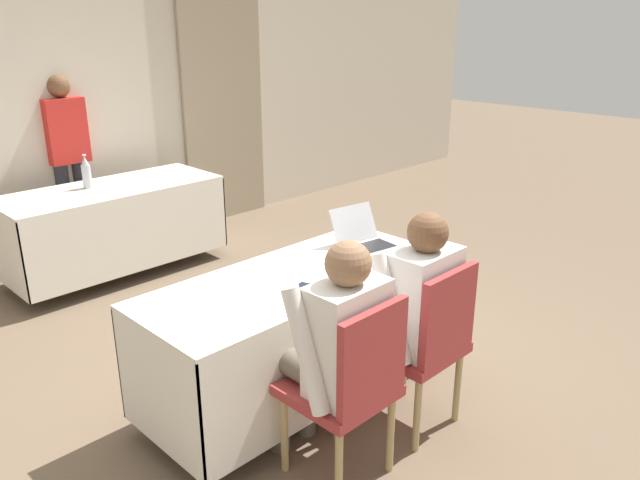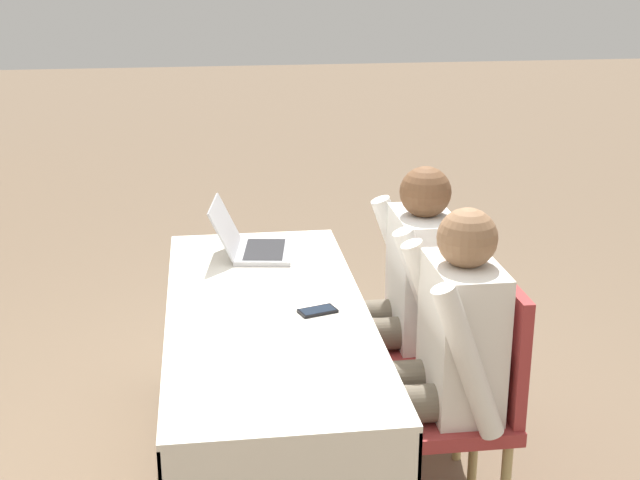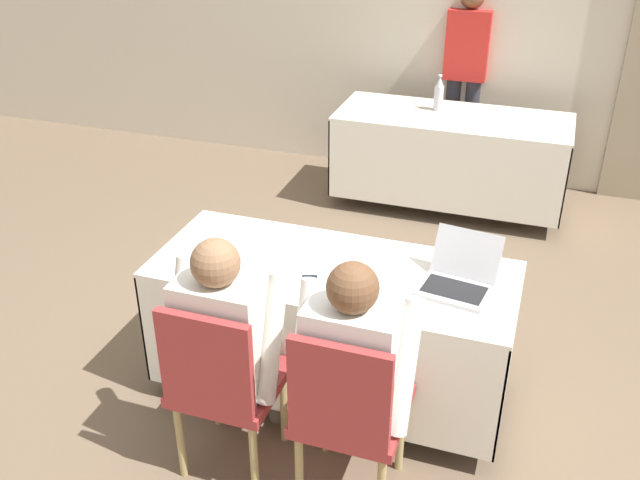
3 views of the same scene
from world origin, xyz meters
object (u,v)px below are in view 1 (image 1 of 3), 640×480
at_px(laptop, 366,241).
at_px(person_white_shirt, 410,305).
at_px(person_checkered_shirt, 334,344).
at_px(person_red_shirt, 68,155).
at_px(chair_near_right, 425,340).
at_px(chair_near_left, 351,384).
at_px(cell_phone, 310,287).
at_px(water_bottle, 86,173).

height_order(laptop, person_white_shirt, person_white_shirt).
height_order(person_checkered_shirt, person_red_shirt, person_red_shirt).
distance_m(chair_near_right, person_red_shirt, 3.74).
bearing_deg(person_red_shirt, chair_near_left, -97.03).
relative_size(cell_phone, water_bottle, 0.54).
bearing_deg(cell_phone, laptop, -1.45).
xyz_separation_m(water_bottle, person_checkered_shirt, (-0.32, -3.04, -0.20)).
height_order(chair_near_right, person_white_shirt, person_white_shirt).
distance_m(chair_near_left, chair_near_right, 0.56).
relative_size(chair_near_right, person_red_shirt, 0.58).
xyz_separation_m(water_bottle, person_red_shirt, (0.11, 0.57, 0.04)).
bearing_deg(water_bottle, cell_phone, -92.07).
distance_m(laptop, person_checkered_shirt, 1.05).
bearing_deg(person_red_shirt, water_bottle, -101.25).
xyz_separation_m(chair_near_right, person_checkered_shirt, (-0.56, 0.10, 0.16)).
xyz_separation_m(laptop, person_red_shirt, (-0.44, 3.04, 0.12)).
distance_m(chair_near_left, person_checkered_shirt, 0.19).
xyz_separation_m(cell_phone, chair_near_left, (-0.22, -0.49, -0.24)).
bearing_deg(laptop, chair_near_left, -133.66).
bearing_deg(person_red_shirt, chair_near_right, -88.45).
distance_m(chair_near_left, person_red_shirt, 3.76).
height_order(water_bottle, chair_near_left, water_bottle).
bearing_deg(laptop, person_white_shirt, -109.93).
bearing_deg(person_white_shirt, person_red_shirt, -87.91).
relative_size(chair_near_right, person_checkered_shirt, 0.78).
height_order(water_bottle, person_red_shirt, person_red_shirt).
relative_size(laptop, person_checkered_shirt, 0.32).
bearing_deg(cell_phone, chair_near_left, -132.20).
relative_size(laptop, person_red_shirt, 0.23).
distance_m(chair_near_right, person_checkered_shirt, 0.59).
distance_m(water_bottle, chair_near_left, 3.18).
bearing_deg(chair_near_right, person_white_shirt, -90.00).
height_order(laptop, person_checkered_shirt, person_checkered_shirt).
relative_size(cell_phone, person_checkered_shirt, 0.13).
bearing_deg(cell_phone, person_red_shirt, 68.58).
height_order(cell_phone, person_red_shirt, person_red_shirt).
height_order(chair_near_left, person_white_shirt, person_white_shirt).
height_order(water_bottle, chair_near_right, water_bottle).
distance_m(person_checkered_shirt, person_red_shirt, 3.64).
bearing_deg(chair_near_right, chair_near_left, 0.00).
bearing_deg(chair_near_right, water_bottle, -85.63).
height_order(cell_phone, person_white_shirt, person_white_shirt).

